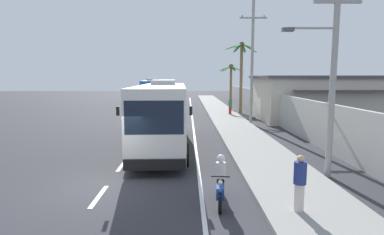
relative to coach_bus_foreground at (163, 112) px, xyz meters
name	(u,v)px	position (x,y,z in m)	size (l,w,h in m)	color
ground_plane	(107,185)	(-1.58, -6.50, -1.99)	(160.00, 160.00, 0.00)	#303035
sidewalk_kerb	(242,134)	(5.22, 3.50, -1.92)	(3.20, 90.00, 0.14)	gray
lane_markings	(177,125)	(0.56, 8.14, -1.98)	(3.61, 71.00, 0.01)	white
boundary_wall	(281,110)	(9.02, 7.50, -0.69)	(0.24, 60.00, 2.59)	#B2B2AD
coach_bus_foreground	(163,112)	(0.00, 0.00, 0.00)	(3.09, 11.67, 3.82)	silver
coach_bus_far_lane	(154,92)	(-3.10, 24.00, 0.00)	(3.26, 11.02, 3.83)	#2366A8
motorcycle_beside_bus	(221,184)	(2.47, -8.19, -1.35)	(0.56, 1.96, 1.55)	black
pedestrian_near_kerb	(230,106)	(5.89, 14.77, -0.99)	(0.36, 0.36, 1.65)	red
pedestrian_midwalk	(300,182)	(4.64, -9.13, -0.99)	(0.36, 0.36, 1.66)	beige
utility_pole_nearest	(332,69)	(7.02, -5.56, 2.31)	(2.98, 0.24, 8.09)	#9E9E99
utility_pole_mid	(252,60)	(6.86, 8.78, 3.42)	(2.25, 0.24, 10.42)	#9E9E99
palm_nearest	(231,77)	(6.57, 19.30, 2.03)	(2.93, 3.04, 5.53)	brown
palm_second	(241,64)	(7.33, 16.83, 3.44)	(3.63, 3.38, 7.82)	brown
roadside_building	(321,98)	(13.90, 11.16, 0.09)	(12.09, 8.45, 4.12)	beige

